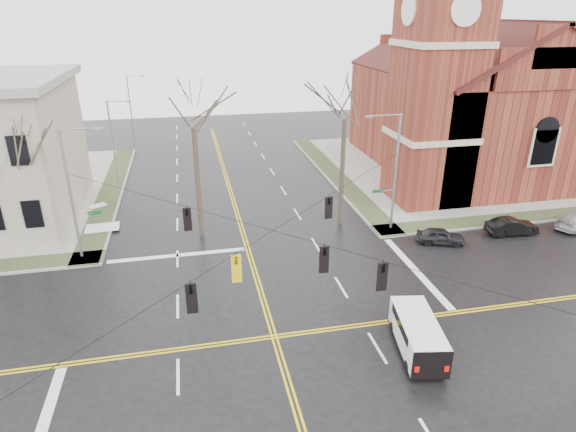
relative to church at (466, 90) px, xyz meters
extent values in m
plane|color=black|center=(-24.76, -24.78, -8.43)|extent=(120.00, 120.00, 0.00)
cube|color=gray|center=(0.24, 0.22, -8.36)|extent=(30.00, 30.00, 0.15)
cube|color=#2F381E|center=(-13.56, 0.22, -8.28)|extent=(2.00, 30.00, 0.02)
cube|color=#2F381E|center=(0.24, -13.58, -8.28)|extent=(30.00, 2.00, 0.02)
cube|color=#2F381E|center=(-35.96, 0.22, -8.28)|extent=(2.00, 30.00, 0.02)
cube|color=gold|center=(-24.88, -24.78, -8.43)|extent=(0.12, 100.00, 0.01)
cube|color=gold|center=(-24.64, -24.78, -8.43)|extent=(0.12, 100.00, 0.01)
cube|color=gold|center=(-24.76, -24.90, -8.43)|extent=(100.00, 0.12, 0.01)
cube|color=gold|center=(-24.76, -24.66, -8.43)|extent=(100.00, 0.12, 0.01)
cube|color=silver|center=(-29.76, -14.28, -8.43)|extent=(9.50, 0.50, 0.01)
cube|color=silver|center=(-14.26, -19.78, -8.43)|extent=(0.50, 9.50, 0.01)
cube|color=#5E2018|center=(-7.76, -7.78, 1.57)|extent=(6.00, 6.00, 20.00)
cylinder|color=silver|center=(-7.76, -10.83, 7.57)|extent=(2.40, 0.15, 2.40)
cylinder|color=silver|center=(-10.81, -7.78, 7.57)|extent=(0.15, 2.40, 2.40)
cube|color=#5E2018|center=(1.24, 1.22, -3.43)|extent=(18.00, 24.00, 10.00)
cube|color=#5E2018|center=(-7.96, -4.78, -6.23)|extent=(2.00, 5.00, 4.40)
cylinder|color=gray|center=(-13.26, -13.28, -3.78)|extent=(0.20, 0.20, 9.00)
cylinder|color=gray|center=(-13.86, -13.28, -5.13)|extent=(1.20, 0.06, 0.06)
cube|color=#0D4C19|center=(-14.56, -13.28, -5.13)|extent=(0.90, 0.04, 0.25)
cylinder|color=gray|center=(-14.46, -13.28, 0.62)|extent=(2.40, 0.08, 0.08)
cube|color=gray|center=(-15.66, -13.28, 0.57)|extent=(0.50, 0.22, 0.15)
cylinder|color=gray|center=(-36.26, -13.28, -3.78)|extent=(0.20, 0.20, 9.00)
cylinder|color=gray|center=(-35.66, -13.28, -5.13)|extent=(1.20, 0.06, 0.06)
cube|color=#0D4C19|center=(-34.96, -13.28, -5.13)|extent=(0.90, 0.04, 0.25)
cylinder|color=gray|center=(-35.06, -13.28, 0.62)|extent=(2.40, 0.08, 0.08)
cube|color=gray|center=(-33.86, -13.28, 0.57)|extent=(0.50, 0.22, 0.15)
cylinder|color=black|center=(-24.76, -24.78, -2.23)|extent=(23.02, 23.02, 0.03)
cylinder|color=black|center=(-24.76, -24.78, -2.23)|extent=(23.02, 23.02, 0.03)
imported|color=black|center=(-28.76, -28.78, -2.98)|extent=(0.21, 0.26, 1.30)
imported|color=black|center=(-20.76, -20.78, -2.98)|extent=(0.21, 0.26, 1.30)
imported|color=yellow|center=(-26.76, -26.78, -2.98)|extent=(0.21, 0.26, 1.30)
imported|color=black|center=(-28.76, -20.78, -2.98)|extent=(0.21, 0.26, 1.30)
imported|color=black|center=(-20.76, -28.78, -2.98)|extent=(0.21, 0.26, 1.30)
imported|color=black|center=(-22.76, -26.78, -2.98)|extent=(0.21, 0.26, 1.30)
cylinder|color=gray|center=(-35.56, 3.22, -4.33)|extent=(0.16, 0.16, 8.00)
cylinder|color=gray|center=(-34.56, 3.22, -0.43)|extent=(2.00, 0.07, 0.07)
cube|color=gray|center=(-33.56, 3.22, -0.48)|extent=(0.45, 0.20, 0.13)
cylinder|color=gray|center=(-35.56, 23.22, -4.33)|extent=(0.16, 0.16, 8.00)
cylinder|color=gray|center=(-34.56, 23.22, -0.43)|extent=(2.00, 0.07, 0.07)
cube|color=gray|center=(-33.56, 23.22, -0.48)|extent=(0.45, 0.20, 0.13)
cube|color=white|center=(-17.96, -27.42, -7.38)|extent=(2.60, 4.89, 1.49)
cube|color=white|center=(-17.62, -25.53, -7.60)|extent=(1.91, 1.10, 1.05)
cube|color=black|center=(-17.56, -25.22, -7.12)|extent=(1.62, 0.39, 0.70)
cube|color=black|center=(-17.93, -27.25, -6.90)|extent=(2.35, 3.43, 0.48)
cube|color=#B70C0A|center=(-19.06, -29.63, -7.56)|extent=(0.22, 0.10, 0.30)
cube|color=#B70C0A|center=(-17.71, -29.88, -7.56)|extent=(0.22, 0.10, 0.30)
cube|color=black|center=(-17.96, -27.42, -8.14)|extent=(2.65, 4.95, 0.09)
cylinder|color=black|center=(-18.48, -25.77, -8.12)|extent=(0.34, 0.66, 0.63)
cylinder|color=black|center=(-16.89, -26.06, -8.12)|extent=(0.34, 0.66, 0.63)
cylinder|color=black|center=(-19.03, -28.79, -8.12)|extent=(0.34, 0.66, 0.63)
cylinder|color=black|center=(-17.44, -29.08, -8.12)|extent=(0.34, 0.66, 0.63)
imported|color=black|center=(-10.70, -16.39, -7.84)|extent=(3.73, 2.51, 1.18)
imported|color=black|center=(-4.54, -16.09, -7.79)|extent=(4.01, 1.62, 1.30)
cylinder|color=#393024|center=(-38.74, -11.21, -4.93)|extent=(0.36, 0.36, 6.72)
cylinder|color=#393024|center=(-27.91, -11.25, -4.18)|extent=(0.36, 0.36, 8.21)
cylinder|color=#393024|center=(-16.83, -11.35, -4.11)|extent=(0.36, 0.36, 8.35)
camera|label=1|loc=(-28.43, -45.37, 7.44)|focal=30.00mm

